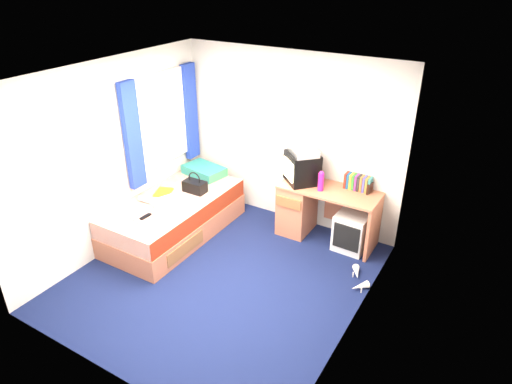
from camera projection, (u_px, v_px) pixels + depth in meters
The scene contains 20 objects.
ground at pixel (222, 277), 5.47m from camera, with size 3.40×3.40×0.00m, color #0C1438.
room_shell at pixel (217, 166), 4.81m from camera, with size 3.40×3.40×3.40m.
bed at pixel (175, 217), 6.21m from camera, with size 1.01×2.00×0.54m.
pillow at pixel (204, 171), 6.74m from camera, with size 0.60×0.38×0.13m, color #165694.
desk at pixel (309, 207), 6.17m from camera, with size 1.30×0.55×0.75m.
storage_cube at pixel (352, 231), 5.91m from camera, with size 0.40×0.40×0.50m, color silver.
crt_tv at pixel (302, 168), 5.98m from camera, with size 0.56×0.56×0.41m.
vcr at pixel (303, 150), 5.87m from camera, with size 0.43×0.31×0.08m, color silver.
book_row at pixel (358, 183), 5.83m from camera, with size 0.34×0.13×0.20m.
picture_frame at pixel (370, 189), 5.74m from camera, with size 0.02×0.12×0.14m, color black.
pink_water_bottle at pixel (321, 182), 5.80m from camera, with size 0.08×0.08×0.24m, color #CA1C86.
aerosol_can at pixel (321, 181), 5.90m from camera, with size 0.05×0.05×0.16m, color silver.
handbag at pixel (195, 186), 6.24m from camera, with size 0.32×0.18×0.29m.
towel at pixel (169, 205), 5.82m from camera, with size 0.34×0.28×0.11m, color white.
magazine at pixel (163, 192), 6.25m from camera, with size 0.21×0.28×0.01m, color gold.
water_bottle at pixel (146, 200), 5.99m from camera, with size 0.07×0.07×0.20m, color silver.
colour_swatch_fan at pixel (136, 220), 5.59m from camera, with size 0.22×0.06×0.01m, color orange.
remote_control at pixel (145, 216), 5.66m from camera, with size 0.05×0.16×0.02m, color black.
window_assembly at pixel (162, 122), 6.22m from camera, with size 0.11×1.42×1.40m.
white_heels at pixel (358, 279), 5.36m from camera, with size 0.31×0.47×0.09m.
Camera 1 is at (2.61, -3.57, 3.41)m, focal length 32.00 mm.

